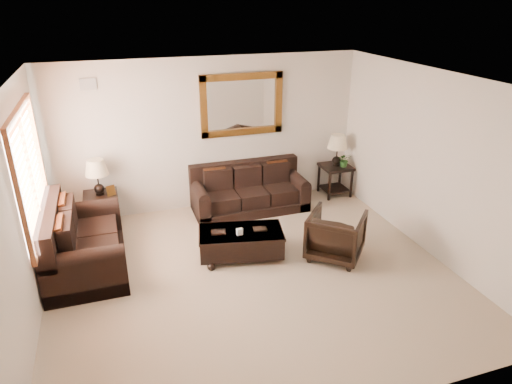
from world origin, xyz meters
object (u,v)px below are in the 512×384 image
object	(u,v)px
sofa	(249,193)
end_table_right	(337,156)
loveseat	(80,246)
armchair	(336,233)
end_table_left	(99,184)
coffee_table	(241,241)

from	to	relation	value
sofa	end_table_right	distance (m)	1.86
sofa	loveseat	size ratio (longest dim) A/B	1.15
sofa	loveseat	bearing A→B (deg)	-157.83
sofa	end_table_right	xyz separation A→B (m)	(1.80, 0.09, 0.49)
sofa	armchair	xyz separation A→B (m)	(0.72, -2.01, 0.09)
sofa	end_table_right	world-z (taller)	end_table_right
sofa	armchair	bearing A→B (deg)	-70.30
end_table_left	armchair	xyz separation A→B (m)	(3.28, -2.10, -0.39)
end_table_left	coffee_table	xyz separation A→B (m)	(1.94, -1.65, -0.52)
end_table_left	end_table_right	size ratio (longest dim) A/B	0.99
sofa	end_table_right	size ratio (longest dim) A/B	1.69
coffee_table	armchair	distance (m)	1.42
loveseat	coffee_table	bearing A→B (deg)	-99.82
loveseat	end_table_left	size ratio (longest dim) A/B	1.48
end_table_left	armchair	size ratio (longest dim) A/B	1.53
loveseat	end_table_left	world-z (taller)	end_table_left
loveseat	coffee_table	distance (m)	2.29
coffee_table	sofa	bearing A→B (deg)	80.26
loveseat	armchair	world-z (taller)	loveseat
armchair	end_table_right	bearing A→B (deg)	-75.47
loveseat	end_table_right	xyz separation A→B (m)	(4.67, 1.26, 0.42)
end_table_right	armchair	world-z (taller)	end_table_right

